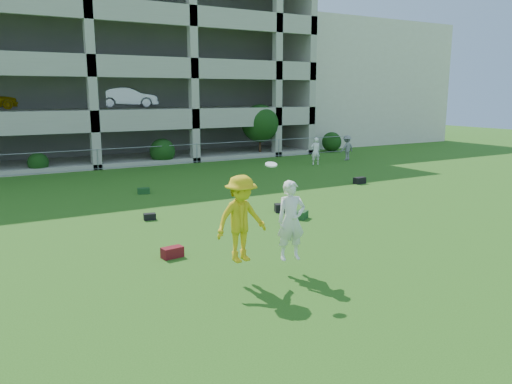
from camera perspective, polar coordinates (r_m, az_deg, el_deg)
ground at (r=11.96m, az=3.26°, el=-9.49°), size 100.00×100.00×0.00m
stucco_building at (r=47.39m, az=8.13°, el=12.05°), size 16.00×14.00×10.00m
bystander_e at (r=30.18m, az=6.81°, el=4.66°), size 0.66×0.50×1.63m
bystander_f at (r=32.61m, az=10.34°, el=5.00°), size 1.08×0.69×1.58m
bag_red_a at (r=13.32m, az=-9.54°, el=-6.81°), size 0.58×0.37×0.28m
bag_black_b at (r=17.34m, az=-12.06°, el=-2.77°), size 0.44×0.32×0.22m
bag_green_c at (r=17.19m, az=5.20°, el=-2.61°), size 0.61×0.58×0.26m
crate_d at (r=18.07m, az=2.73°, el=-1.83°), size 0.45×0.45×0.30m
bag_black_e at (r=24.23m, az=11.76°, el=1.30°), size 0.62×0.35×0.30m
bag_green_g at (r=21.87m, az=-12.72°, el=0.13°), size 0.55×0.40×0.25m
frisbee_contest at (r=11.27m, az=-0.24°, el=-3.12°), size 2.34×0.84×2.39m
parking_garage at (r=37.59m, az=-21.16°, el=13.22°), size 30.00×14.00×12.00m
fence at (r=29.22m, az=-17.66°, el=3.59°), size 36.06×0.06×1.20m
shrub_row at (r=31.09m, az=-9.73°, el=6.05°), size 34.38×2.52×3.50m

